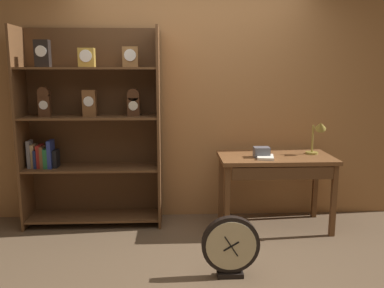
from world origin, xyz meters
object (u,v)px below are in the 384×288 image
at_px(bookshelf, 88,129).
at_px(open_repair_manual, 265,157).
at_px(desk_lamp, 318,133).
at_px(round_clock_large, 231,246).
at_px(workbench, 276,166).
at_px(toolbox_small, 262,152).

distance_m(bookshelf, open_repair_manual, 1.86).
bearing_deg(desk_lamp, round_clock_large, -134.45).
distance_m(workbench, round_clock_large, 1.23).
height_order(desk_lamp, open_repair_manual, desk_lamp).
height_order(toolbox_small, round_clock_large, toolbox_small).
bearing_deg(toolbox_small, desk_lamp, 9.32).
bearing_deg(round_clock_large, workbench, 58.97).
height_order(workbench, open_repair_manual, open_repair_manual).
relative_size(workbench, desk_lamp, 3.09).
relative_size(desk_lamp, toolbox_small, 2.41).
bearing_deg(open_repair_manual, workbench, 44.25).
height_order(bookshelf, desk_lamp, bookshelf).
bearing_deg(open_repair_manual, desk_lamp, 26.11).
bearing_deg(workbench, round_clock_large, -121.03).
bearing_deg(open_repair_manual, round_clock_large, -106.14).
bearing_deg(bookshelf, open_repair_manual, -10.21).
xyz_separation_m(bookshelf, open_repair_manual, (1.81, -0.33, -0.25)).
distance_m(bookshelf, round_clock_large, 1.98).
bearing_deg(bookshelf, round_clock_large, -42.64).
xyz_separation_m(workbench, open_repair_manual, (-0.13, -0.09, 0.11)).
height_order(bookshelf, round_clock_large, bookshelf).
relative_size(workbench, round_clock_large, 2.29).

